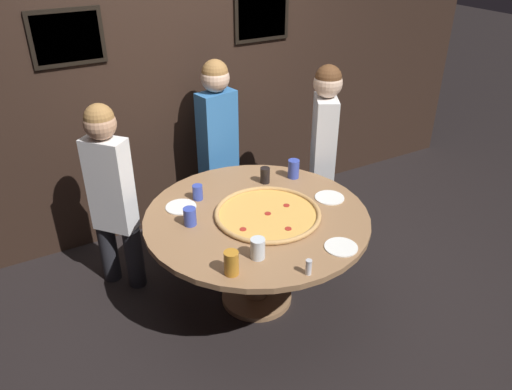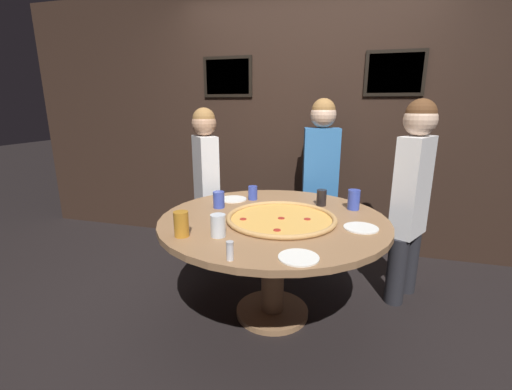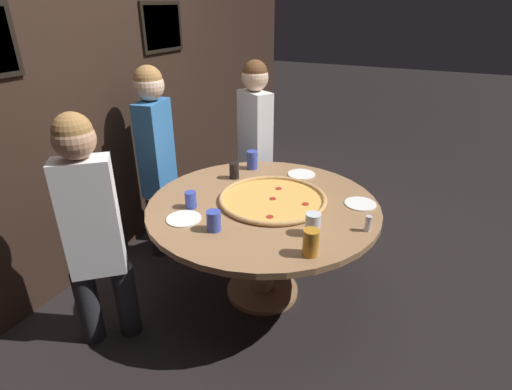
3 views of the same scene
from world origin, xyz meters
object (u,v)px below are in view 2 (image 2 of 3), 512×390
drink_cup_far_left (354,200)px  condiment_shaker (230,251)px  dining_table (273,236)px  white_plate_beside_cup (361,228)px  diner_far_right (206,178)px  giant_pizza (281,218)px  diner_side_left (320,172)px  drink_cup_far_right (218,225)px  drink_cup_near_right (181,224)px  drink_cup_by_shaker (219,200)px  drink_cup_front_edge (321,198)px  white_plate_near_front (299,257)px  drink_cup_beside_pizza (253,193)px  white_plate_far_back (233,199)px  diner_side_right (412,191)px

drink_cup_far_left → condiment_shaker: bearing=-119.1°
dining_table → white_plate_beside_cup: 0.59m
diner_far_right → giant_pizza: bearing=-171.6°
giant_pizza → diner_side_left: 1.09m
dining_table → drink_cup_far_right: 0.52m
drink_cup_near_right → dining_table: bearing=47.6°
drink_cup_near_right → drink_cup_far_right: drink_cup_near_right is taller
dining_table → drink_cup_far_right: size_ratio=11.73×
drink_cup_by_shaker → drink_cup_far_right: size_ratio=0.93×
white_plate_beside_cup → drink_cup_far_left: bearing=97.2°
white_plate_beside_cup → dining_table: bearing=173.9°
drink_cup_far_left → condiment_shaker: 1.18m
drink_cup_front_edge → white_plate_near_front: drink_cup_front_edge is taller
drink_cup_beside_pizza → white_plate_near_front: 1.11m
dining_table → white_plate_far_back: 0.55m
drink_cup_front_edge → diner_side_right: (0.64, 0.14, 0.06)m
drink_cup_far_left → white_plate_beside_cup: drink_cup_far_left is taller
drink_cup_near_right → drink_cup_by_shaker: bearing=90.5°
diner_side_right → dining_table: bearing=-32.0°
dining_table → condiment_shaker: bearing=-94.7°
giant_pizza → drink_cup_beside_pizza: bearing=126.6°
white_plate_beside_cup → diner_far_right: bearing=151.1°
white_plate_near_front → drink_cup_by_shaker: bearing=135.3°
diner_far_right → drink_cup_by_shaker: bearing=170.6°
drink_cup_near_right → diner_far_right: diner_far_right is taller
giant_pizza → white_plate_beside_cup: 0.51m
diner_far_right → dining_table: bearing=-172.0°
white_plate_near_front → condiment_shaker: 0.34m
drink_cup_beside_pizza → drink_cup_far_right: 0.81m
drink_cup_far_left → condiment_shaker: drink_cup_far_left is taller
drink_cup_by_shaker → white_plate_near_front: drink_cup_by_shaker is taller
dining_table → diner_far_right: bearing=139.0°
white_plate_near_front → white_plate_beside_cup: (0.30, 0.52, 0.00)m
drink_cup_far_right → white_plate_far_back: drink_cup_far_right is taller
white_plate_near_front → drink_cup_far_left: bearing=74.6°
diner_side_left → white_plate_far_back: bearing=36.6°
dining_table → white_plate_near_front: size_ratio=7.44×
drink_cup_near_right → condiment_shaker: (0.38, -0.22, -0.02)m
dining_table → white_plate_far_back: size_ratio=7.14×
drink_cup_far_left → diner_side_left: size_ratio=0.09×
diner_side_right → drink_cup_front_edge: bearing=-48.7°
drink_cup_front_edge → drink_cup_beside_pizza: bearing=177.9°
drink_cup_far_left → diner_side_left: (-0.31, 0.70, 0.06)m
drink_cup_far_left → diner_far_right: size_ratio=0.10×
dining_table → drink_cup_beside_pizza: 0.51m
drink_cup_near_right → white_plate_near_front: bearing=-8.8°
condiment_shaker → diner_far_right: bearing=118.0°
drink_cup_front_edge → diner_far_right: bearing=163.5°
drink_cup_beside_pizza → white_plate_beside_cup: size_ratio=0.52×
dining_table → white_plate_beside_cup: bearing=-6.1°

